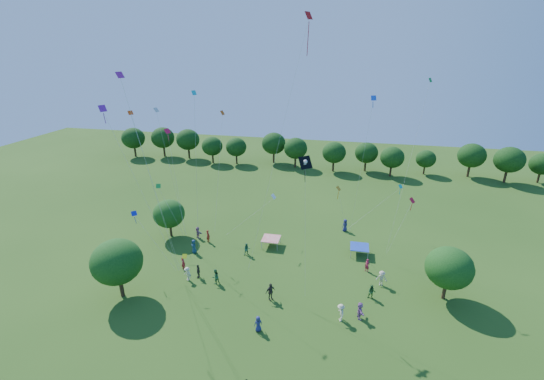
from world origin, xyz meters
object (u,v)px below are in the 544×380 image
(near_tree_west, at_px, (117,262))
(near_tree_north, at_px, (169,214))
(tent_red_stripe, at_px, (271,239))
(pirate_kite, at_px, (305,165))
(near_tree_east, at_px, (449,268))
(tent_blue, at_px, (360,247))
(red_high_kite, at_px, (297,70))

(near_tree_west, relative_size, near_tree_north, 1.23)
(near_tree_west, distance_m, tent_red_stripe, 18.43)
(near_tree_north, relative_size, pirate_kite, 0.39)
(near_tree_west, relative_size, near_tree_east, 1.11)
(near_tree_east, height_order, tent_blue, near_tree_east)
(tent_blue, distance_m, pirate_kite, 16.43)
(near_tree_west, height_order, tent_red_stripe, near_tree_west)
(near_tree_east, relative_size, tent_blue, 2.58)
(near_tree_north, height_order, tent_red_stripe, near_tree_north)
(near_tree_west, bearing_deg, near_tree_north, 94.34)
(tent_red_stripe, bearing_deg, red_high_kite, -51.67)
(near_tree_north, relative_size, red_high_kite, 0.20)
(tent_red_stripe, bearing_deg, near_tree_west, -134.60)
(tent_red_stripe, relative_size, pirate_kite, 0.17)
(tent_red_stripe, bearing_deg, pirate_kite, -58.86)
(tent_red_stripe, height_order, tent_blue, same)
(pirate_kite, xyz_separation_m, red_high_kite, (-1.59, 3.96, 7.99))
(pirate_kite, bearing_deg, tent_red_stripe, 121.14)
(tent_red_stripe, distance_m, tent_blue, 10.99)
(near_tree_east, xyz_separation_m, red_high_kite, (-15.88, 2.26, 18.12))
(near_tree_west, height_order, pirate_kite, pirate_kite)
(near_tree_west, height_order, near_tree_east, near_tree_west)
(near_tree_west, bearing_deg, near_tree_east, 11.30)
(near_tree_north, bearing_deg, red_high_kite, -13.42)
(tent_blue, relative_size, red_high_kite, 0.09)
(tent_red_stripe, distance_m, pirate_kite, 15.95)
(near_tree_west, distance_m, tent_blue, 27.34)
(near_tree_east, bearing_deg, tent_red_stripe, 161.24)
(tent_red_stripe, xyz_separation_m, red_high_kite, (3.39, -4.29, 20.70))
(near_tree_north, distance_m, tent_blue, 24.83)
(near_tree_west, bearing_deg, tent_blue, 29.05)
(near_tree_north, distance_m, tent_red_stripe, 13.92)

